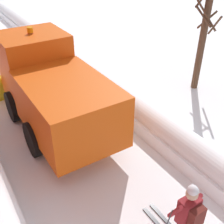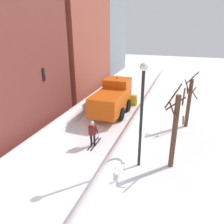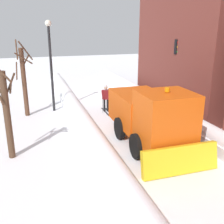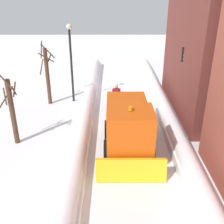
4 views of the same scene
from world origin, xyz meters
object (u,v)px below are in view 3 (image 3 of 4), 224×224
Objects in this scene: skier at (106,96)px; bare_tree_near at (24,80)px; plow_truck at (151,115)px; traffic_light_pole at (176,62)px; street_lamp at (50,56)px; bare_tree_mid at (7,113)px.

bare_tree_near is (5.05, -0.61, 1.28)m from skier.
bare_tree_near is at bearing -6.94° from skier.
traffic_light_pole is at bearing -130.32° from plow_truck.
street_lamp is at bearing -163.59° from bare_tree_near.
street_lamp reaches higher than plow_truck.
traffic_light_pole is 7.97m from street_lamp.
bare_tree_near is 1.08× the size of bare_tree_mid.
bare_tree_near is 5.76m from bare_tree_mid.
bare_tree_mid is at bearing 20.79° from traffic_light_pole.
street_lamp is (7.59, -2.41, 0.37)m from traffic_light_pole.
plow_truck is at bearing 131.40° from bare_tree_near.
street_lamp is 1.34× the size of bare_tree_mid.
skier is 0.31× the size of street_lamp.
street_lamp is at bearing -18.74° from skier.
traffic_light_pole is at bearing 168.47° from bare_tree_near.
traffic_light_pole is (-3.75, -4.42, 1.77)m from plow_truck.
traffic_light_pole is at bearing 163.24° from skier.
bare_tree_near is (9.33, -1.90, -0.97)m from traffic_light_pole.
plow_truck is at bearing 174.44° from bare_tree_mid.
plow_truck reaches higher than skier.
traffic_light_pole is (-4.28, 1.29, 2.25)m from skier.
plow_truck is at bearing 49.68° from traffic_light_pole.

